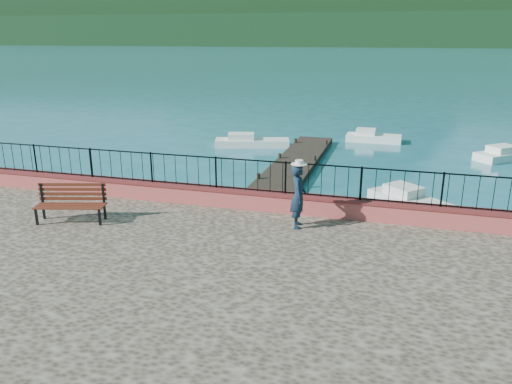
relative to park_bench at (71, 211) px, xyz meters
The scene contains 13 objects.
ground 6.29m from the park_bench, 11.36° to the right, with size 2000.00×2000.00×0.00m, color #19596B.
parapet 6.48m from the park_bench, 22.65° to the left, with size 28.00×0.46×0.58m, color #A7493C.
railing 6.53m from the park_bench, 22.65° to the left, with size 27.00×0.05×0.95m, color black.
dock 11.59m from the park_bench, 69.74° to the left, with size 2.00×16.00×0.30m, color #2D231C.
far_forest 298.95m from the park_bench, 88.85° to the left, with size 900.00×60.00×18.00m, color black.
foothills 359.43m from the park_bench, 89.04° to the left, with size 900.00×120.00×44.00m, color black.
park_bench is the anchor object (origin of this frame).
person 6.47m from the park_bench, 12.34° to the left, with size 0.65×0.43×1.79m, color #102030.
hat 6.63m from the park_bench, 12.34° to the left, with size 0.44×0.44×0.12m, color silver.
boat_1 12.18m from the park_bench, 37.71° to the left, with size 3.63×1.30×0.80m, color silver.
boat_2 22.59m from the park_bench, 49.60° to the left, with size 3.97×1.30×0.80m, color silver.
boat_3 16.50m from the park_bench, 88.09° to the left, with size 4.35×1.30×0.80m, color silver.
boat_4 21.21m from the park_bench, 69.56° to the left, with size 3.31×1.30×0.80m, color white.
Camera 1 is at (2.77, -10.23, 6.31)m, focal length 35.00 mm.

